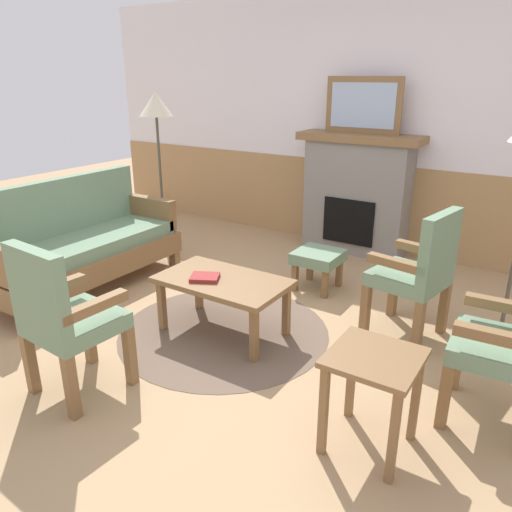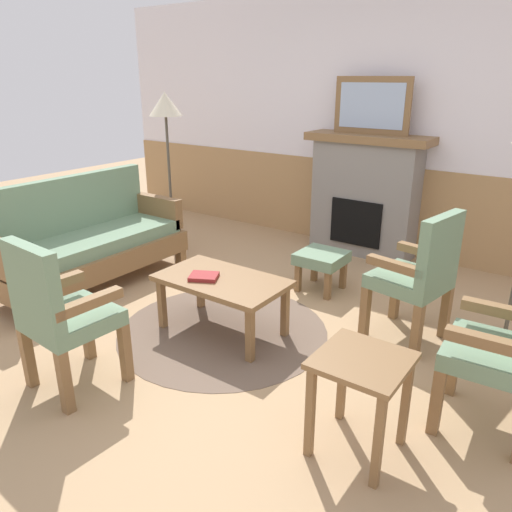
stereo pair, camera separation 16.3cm
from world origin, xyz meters
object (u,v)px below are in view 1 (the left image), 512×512
(framed_picture, at_px, (363,105))
(footstool, at_px, (318,259))
(coffee_table, at_px, (223,285))
(floor_lamp_by_couch, at_px, (156,114))
(couch, at_px, (81,246))
(armchair_front_left, at_px, (63,314))
(side_table, at_px, (373,375))
(armchair_by_window_left, at_px, (419,269))
(fireplace, at_px, (357,193))
(book_on_table, at_px, (205,277))

(framed_picture, relative_size, footstool, 2.00)
(coffee_table, relative_size, floor_lamp_by_couch, 0.57)
(couch, relative_size, footstool, 4.50)
(footstool, xyz_separation_m, armchair_front_left, (-0.55, -2.25, 0.25))
(armchair_front_left, height_order, side_table, armchair_front_left)
(coffee_table, distance_m, side_table, 1.49)
(armchair_by_window_left, bearing_deg, couch, -165.66)
(fireplace, distance_m, coffee_table, 2.30)
(fireplace, xyz_separation_m, coffee_table, (-0.11, -2.29, -0.27))
(fireplace, xyz_separation_m, side_table, (1.26, -2.86, -0.22))
(footstool, height_order, floor_lamp_by_couch, floor_lamp_by_couch)
(book_on_table, bearing_deg, footstool, 74.49)
(couch, distance_m, armchair_by_window_left, 2.91)
(armchair_by_window_left, distance_m, side_table, 1.31)
(footstool, relative_size, armchair_by_window_left, 0.41)
(armchair_by_window_left, bearing_deg, framed_picture, 125.43)
(couch, height_order, footstool, couch)
(side_table, bearing_deg, coffee_table, 157.09)
(book_on_table, relative_size, armchair_front_left, 0.21)
(couch, relative_size, book_on_table, 8.86)
(fireplace, xyz_separation_m, book_on_table, (-0.21, -2.37, -0.20))
(framed_picture, xyz_separation_m, book_on_table, (-0.21, -2.37, -1.10))
(armchair_front_left, distance_m, floor_lamp_by_couch, 3.08)
(coffee_table, xyz_separation_m, armchair_front_left, (-0.32, -1.12, 0.15))
(coffee_table, xyz_separation_m, footstool, (0.23, 1.12, -0.10))
(framed_picture, relative_size, coffee_table, 0.83)
(couch, distance_m, armchair_front_left, 1.70)
(footstool, distance_m, floor_lamp_by_couch, 2.43)
(fireplace, bearing_deg, armchair_front_left, -97.13)
(book_on_table, bearing_deg, armchair_front_left, -101.85)
(armchair_by_window_left, relative_size, floor_lamp_by_couch, 0.58)
(book_on_table, distance_m, side_table, 1.55)
(fireplace, relative_size, book_on_table, 6.40)
(footstool, xyz_separation_m, floor_lamp_by_couch, (-2.11, 0.25, 1.17))
(book_on_table, xyz_separation_m, footstool, (0.33, 1.21, -0.17))
(side_table, bearing_deg, book_on_table, 161.32)
(fireplace, relative_size, floor_lamp_by_couch, 0.77)
(book_on_table, bearing_deg, framed_picture, 84.98)
(armchair_by_window_left, height_order, armchair_front_left, same)
(fireplace, relative_size, coffee_table, 1.35)
(book_on_table, bearing_deg, fireplace, 84.98)
(coffee_table, bearing_deg, side_table, -22.91)
(fireplace, distance_m, armchair_by_window_left, 1.93)
(coffee_table, distance_m, book_on_table, 0.15)
(couch, height_order, floor_lamp_by_couch, floor_lamp_by_couch)
(framed_picture, xyz_separation_m, armchair_front_left, (-0.43, -3.41, -1.02))
(armchair_front_left, bearing_deg, framed_picture, 82.87)
(coffee_table, bearing_deg, book_on_table, -141.64)
(coffee_table, relative_size, footstool, 2.40)
(book_on_table, xyz_separation_m, side_table, (1.47, -0.50, -0.02))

